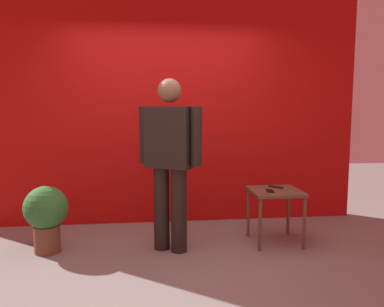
% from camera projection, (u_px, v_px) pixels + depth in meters
% --- Properties ---
extents(ground_plane, '(12.00, 12.00, 0.00)m').
position_uv_depth(ground_plane, '(176.00, 267.00, 3.69)').
color(ground_plane, gray).
extents(back_wall_red, '(4.88, 0.12, 3.09)m').
position_uv_depth(back_wall_red, '(167.00, 101.00, 5.00)').
color(back_wall_red, '#B60F0D').
rests_on(back_wall_red, ground_plane).
extents(standing_person, '(0.66, 0.45, 1.76)m').
position_uv_depth(standing_person, '(170.00, 156.00, 4.01)').
color(standing_person, black).
rests_on(standing_person, ground_plane).
extents(side_table, '(0.53, 0.53, 0.59)m').
position_uv_depth(side_table, '(275.00, 198.00, 4.30)').
color(side_table, brown).
rests_on(side_table, ground_plane).
extents(cell_phone, '(0.08, 0.15, 0.01)m').
position_uv_depth(cell_phone, '(270.00, 191.00, 4.22)').
color(cell_phone, black).
rests_on(cell_phone, side_table).
extents(tv_remote, '(0.14, 0.16, 0.02)m').
position_uv_depth(tv_remote, '(276.00, 187.00, 4.40)').
color(tv_remote, black).
rests_on(tv_remote, side_table).
extents(potted_plant, '(0.44, 0.44, 0.69)m').
position_uv_depth(potted_plant, '(46.00, 213.00, 4.02)').
color(potted_plant, brown).
rests_on(potted_plant, ground_plane).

